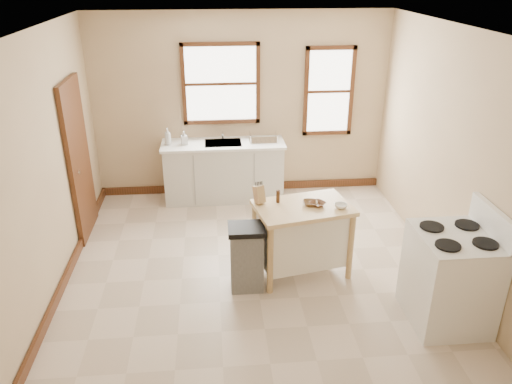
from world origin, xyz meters
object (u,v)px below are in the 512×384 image
(bowl_c, at_px, (341,206))
(gas_stove, at_px, (452,267))
(soap_bottle_a, at_px, (168,136))
(bowl_a, at_px, (310,203))
(dish_rack, at_px, (263,138))
(trash_bin, at_px, (247,257))
(soap_bottle_b, at_px, (184,138))
(kitchen_island, at_px, (302,239))
(pepper_grinder, at_px, (278,196))
(knife_block, at_px, (259,195))
(bowl_b, at_px, (318,204))

(bowl_c, distance_m, gas_stove, 1.32)
(soap_bottle_a, xyz_separation_m, bowl_a, (1.75, -2.14, -0.15))
(dish_rack, xyz_separation_m, gas_stove, (1.56, -3.19, -0.34))
(soap_bottle_a, xyz_separation_m, trash_bin, (0.99, -2.42, -0.66))
(soap_bottle_b, distance_m, dish_rack, 1.19)
(soap_bottle_a, relative_size, kitchen_island, 0.24)
(trash_bin, bearing_deg, soap_bottle_a, 113.36)
(trash_bin, distance_m, gas_stove, 2.15)
(pepper_grinder, distance_m, bowl_a, 0.38)
(dish_rack, bearing_deg, bowl_c, -83.90)
(knife_block, bearing_deg, soap_bottle_a, 92.92)
(bowl_a, distance_m, bowl_c, 0.35)
(knife_block, bearing_deg, kitchen_island, -40.92)
(soap_bottle_a, xyz_separation_m, bowl_c, (2.07, -2.25, -0.14))
(soap_bottle_a, relative_size, bowl_c, 1.75)
(dish_rack, distance_m, kitchen_island, 2.26)
(knife_block, height_order, trash_bin, knife_block)
(bowl_b, bearing_deg, pepper_grinder, 164.25)
(bowl_b, bearing_deg, soap_bottle_a, 130.17)
(bowl_b, distance_m, bowl_c, 0.26)
(soap_bottle_a, xyz_separation_m, gas_stove, (2.99, -3.16, -0.42))
(bowl_a, distance_m, bowl_b, 0.08)
(bowl_b, height_order, trash_bin, bowl_b)
(dish_rack, xyz_separation_m, knife_block, (-0.26, -2.06, 0.01))
(soap_bottle_a, relative_size, bowl_b, 1.49)
(kitchen_island, xyz_separation_m, knife_block, (-0.49, 0.12, 0.54))
(pepper_grinder, relative_size, bowl_b, 0.87)
(dish_rack, xyz_separation_m, bowl_a, (0.31, -2.16, -0.07))
(soap_bottle_b, height_order, pepper_grinder, soap_bottle_b)
(trash_bin, bearing_deg, pepper_grinder, 44.76)
(bowl_a, height_order, gas_stove, gas_stove)
(pepper_grinder, height_order, gas_stove, gas_stove)
(kitchen_island, relative_size, bowl_c, 7.36)
(bowl_c, bearing_deg, soap_bottle_a, 132.68)
(pepper_grinder, height_order, trash_bin, pepper_grinder)
(knife_block, relative_size, pepper_grinder, 1.33)
(trash_bin, bearing_deg, dish_rack, 80.81)
(soap_bottle_b, relative_size, bowl_c, 1.38)
(knife_block, distance_m, bowl_a, 0.59)
(kitchen_island, relative_size, knife_block, 5.38)
(bowl_a, bearing_deg, knife_block, 170.14)
(dish_rack, distance_m, gas_stove, 3.57)
(knife_block, height_order, gas_stove, gas_stove)
(bowl_a, bearing_deg, trash_bin, -159.58)
(soap_bottle_b, xyz_separation_m, knife_block, (0.93, -2.03, -0.04))
(dish_rack, height_order, kitchen_island, dish_rack)
(bowl_a, bearing_deg, soap_bottle_b, 125.27)
(soap_bottle_b, height_order, bowl_b, soap_bottle_b)
(kitchen_island, bearing_deg, soap_bottle_a, 115.93)
(bowl_a, distance_m, gas_stove, 1.64)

